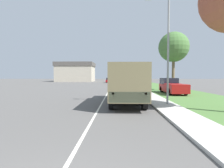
{
  "coord_description": "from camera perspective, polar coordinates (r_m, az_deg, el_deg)",
  "views": [
    {
      "loc": [
        1.19,
        -1.56,
        2.1
      ],
      "look_at": [
        0.74,
        13.4,
        1.41
      ],
      "focal_mm": 28.0,
      "sensor_mm": 36.0,
      "label": 1
    }
  ],
  "objects": [
    {
      "name": "grass_strip_right",
      "position": [
        42.32,
        12.21,
        -0.26
      ],
      "size": [
        7.0,
        120.0,
        0.02
      ],
      "color": "#4C7538",
      "rests_on": "ground"
    },
    {
      "name": "military_truck",
      "position": [
        13.22,
        4.58,
        0.52
      ],
      "size": [
        2.37,
        7.93,
        2.86
      ],
      "color": "#474C38",
      "rests_on": "ground"
    },
    {
      "name": "car_second_ahead",
      "position": [
        44.02,
        2.44,
        0.73
      ],
      "size": [
        1.81,
        4.23,
        1.42
      ],
      "color": "silver",
      "rests_on": "ground"
    },
    {
      "name": "car_nearest_ahead",
      "position": [
        27.97,
        2.88,
        -0.26
      ],
      "size": [
        1.91,
        4.11,
        1.53
      ],
      "color": "navy",
      "rests_on": "ground"
    },
    {
      "name": "pickup_truck",
      "position": [
        22.07,
        18.96,
        -0.71
      ],
      "size": [
        1.92,
        5.48,
        1.83
      ],
      "color": "maroon",
      "rests_on": "grass_strip_right"
    },
    {
      "name": "building_distant",
      "position": [
        68.0,
        -11.74,
        3.87
      ],
      "size": [
        13.9,
        10.56,
        7.18
      ],
      "color": "#B2A893",
      "rests_on": "ground"
    },
    {
      "name": "lane_centre_stripe",
      "position": [
        41.63,
        0.08,
        -0.26
      ],
      "size": [
        0.12,
        120.0,
        0.0
      ],
      "color": "silver",
      "rests_on": "ground"
    },
    {
      "name": "sidewalk_right",
      "position": [
        41.74,
        6.26,
        -0.19
      ],
      "size": [
        1.8,
        120.0,
        0.12
      ],
      "color": "beige",
      "rests_on": "ground"
    },
    {
      "name": "tree_mid_right",
      "position": [
        26.51,
        19.48,
        11.24
      ],
      "size": [
        4.19,
        4.19,
        8.25
      ],
      "color": "brown",
      "rests_on": "grass_strip_right"
    },
    {
      "name": "ground_plane",
      "position": [
        41.63,
        0.08,
        -0.26
      ],
      "size": [
        180.0,
        180.0,
        0.0
      ],
      "primitive_type": "plane",
      "color": "#565451"
    },
    {
      "name": "lamp_post",
      "position": [
        13.09,
        17.06,
        13.4
      ],
      "size": [
        1.69,
        0.24,
        7.54
      ],
      "color": "gray",
      "rests_on": "sidewalk_right"
    },
    {
      "name": "car_third_ahead",
      "position": [
        55.88,
        -1.0,
        1.2
      ],
      "size": [
        1.85,
        4.62,
        1.57
      ],
      "color": "maroon",
      "rests_on": "ground"
    }
  ]
}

